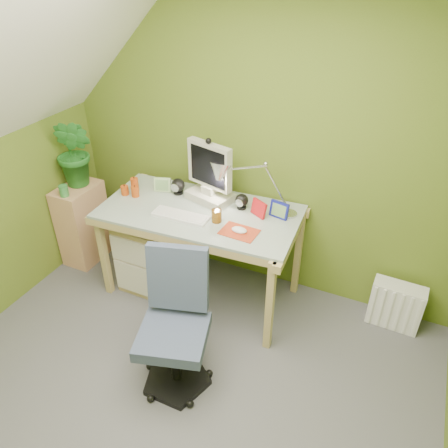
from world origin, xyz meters
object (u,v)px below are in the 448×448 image
at_px(side_ledge, 83,223).
at_px(radiator, 396,305).
at_px(task_chair, 173,336).
at_px(monitor, 210,171).
at_px(desk_lamp, 267,176).
at_px(potted_plant, 75,153).
at_px(desk, 201,253).

height_order(side_ledge, radiator, side_ledge).
relative_size(side_ledge, task_chair, 0.85).
xyz_separation_m(monitor, desk_lamp, (0.45, 0.00, 0.05)).
height_order(monitor, potted_plant, potted_plant).
relative_size(desk, task_chair, 1.72).
xyz_separation_m(desk_lamp, radiator, (1.03, 0.10, -0.90)).
xyz_separation_m(desk_lamp, potted_plant, (-1.59, -0.14, -0.06)).
xyz_separation_m(desk_lamp, task_chair, (-0.20, -1.04, -0.66)).
bearing_deg(monitor, radiator, 18.77).
distance_m(desk, radiator, 1.52).
height_order(desk_lamp, radiator, desk_lamp).
bearing_deg(potted_plant, task_chair, -32.65).
bearing_deg(desk_lamp, radiator, -4.28).
bearing_deg(side_ledge, desk, 0.70).
bearing_deg(monitor, side_ledge, -155.65).
distance_m(task_chair, radiator, 1.69).
xyz_separation_m(potted_plant, task_chair, (1.40, -0.90, -0.59)).
bearing_deg(desk, task_chair, -77.13).
bearing_deg(desk, radiator, 7.12).
bearing_deg(desk_lamp, desk, -168.04).
xyz_separation_m(desk_lamp, side_ledge, (-1.62, -0.19, -0.72)).
distance_m(side_ledge, radiator, 2.67).
height_order(desk_lamp, task_chair, desk_lamp).
height_order(side_ledge, potted_plant, potted_plant).
bearing_deg(desk, potted_plant, 174.59).
relative_size(desk_lamp, task_chair, 0.70).
relative_size(desk, desk_lamp, 2.47).
bearing_deg(desk, desk_lamp, 18.19).
bearing_deg(desk, monitor, 86.39).
relative_size(desk_lamp, potted_plant, 1.00).
xyz_separation_m(monitor, task_chair, (0.25, -1.04, -0.60)).
distance_m(monitor, side_ledge, 1.36).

